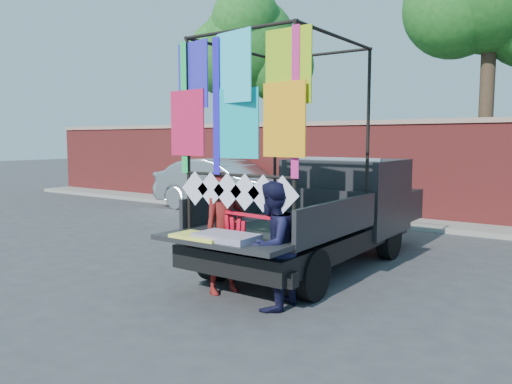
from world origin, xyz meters
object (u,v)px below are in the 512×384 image
Objects in this scene: pickup_truck at (332,210)px; woman at (224,233)px; sedan at (226,185)px; man at (272,245)px.

pickup_truck is 2.60m from woman.
sedan is 2.92× the size of man.
pickup_truck is at bearing 14.15° from woman.
man is (5.86, -6.40, 0.03)m from sedan.
sedan is 2.81× the size of woman.
man is at bearing -79.85° from woman.
woman is at bearing -97.31° from pickup_truck.
sedan is (-5.29, 3.65, -0.11)m from pickup_truck.
woman reaches higher than sedan.
pickup_truck is at bearing -122.57° from sedan.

